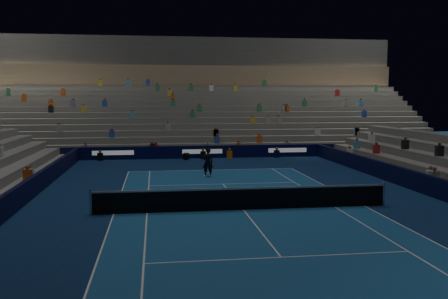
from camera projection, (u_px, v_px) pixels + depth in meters
ground at (243, 210)px, 21.17m from camera, size 90.00×90.00×0.00m
court_surface at (243, 210)px, 21.17m from camera, size 10.97×23.77×0.01m
sponsor_barrier_far at (202, 152)px, 39.33m from camera, size 44.00×0.25×1.00m
sponsor_barrier_west at (7, 205)px, 19.77m from camera, size 0.25×37.00×1.00m
grandstand_main at (193, 112)px, 48.29m from camera, size 44.00×15.20×11.20m
tennis_net at (243, 199)px, 21.11m from camera, size 12.90×0.10×1.10m
tennis_player at (208, 162)px, 29.92m from camera, size 0.69×0.48×1.80m
broadcast_camera at (186, 156)px, 38.34m from camera, size 0.50×0.88×0.52m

